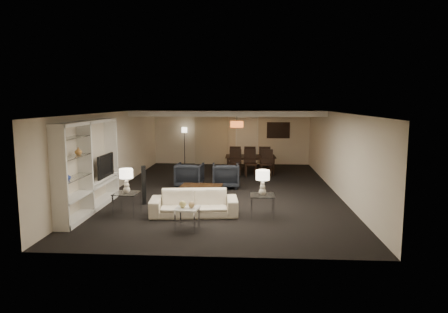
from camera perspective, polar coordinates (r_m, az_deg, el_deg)
floor at (r=12.82m, az=0.00°, el=-4.88°), size 11.00×11.00×0.00m
ceiling at (r=12.50m, az=0.00°, el=6.37°), size 7.00×11.00×0.02m
wall_back at (r=18.06m, az=1.07°, el=2.86°), size 7.00×0.02×2.50m
wall_front at (r=7.19m, az=-2.69°, el=-4.82°), size 7.00×0.02×2.50m
wall_left at (r=13.28m, az=-15.25°, el=0.77°), size 0.02×11.00×2.50m
wall_right at (r=12.87m, az=15.75°, el=0.53°), size 0.02×11.00×2.50m
ceiling_soffit at (r=16.00m, az=0.77°, el=6.34°), size 7.00×4.00×0.20m
curtains at (r=18.05m, az=-1.80°, el=2.70°), size 1.50×0.12×2.40m
door at (r=18.03m, az=3.29°, el=2.20°), size 0.90×0.05×2.10m
painting at (r=18.03m, az=7.76°, el=3.74°), size 0.95×0.04×0.65m
media_unit at (r=10.81m, az=-18.69°, el=-1.35°), size 0.38×3.40×2.35m
pendant_light at (r=16.01m, az=1.84°, el=4.62°), size 0.52×0.52×0.24m
sofa at (r=10.04m, az=-4.31°, el=-6.65°), size 2.23×1.07×0.63m
coffee_table at (r=11.61m, az=-3.23°, el=-5.17°), size 1.22×0.76×0.42m
armchair_left at (r=13.30m, az=-4.95°, el=-2.67°), size 0.91×0.94×0.80m
armchair_right at (r=13.18m, az=0.23°, el=-2.74°), size 0.93×0.95×0.80m
side_table_left at (r=10.42m, az=-13.67°, el=-6.54°), size 0.64×0.64×0.55m
side_table_right at (r=9.97m, az=5.50°, el=-7.00°), size 0.60×0.60×0.55m
table_lamp_left at (r=10.29m, az=-13.78°, el=-3.40°), size 0.36×0.36×0.61m
table_lamp_right at (r=9.84m, az=5.54°, el=-3.73°), size 0.34×0.34×0.61m
marble_table at (r=9.01m, az=-5.26°, el=-8.82°), size 0.54×0.54×0.49m
gold_gourd_a at (r=8.94m, az=-5.93°, el=-6.80°), size 0.16×0.16×0.16m
gold_gourd_b at (r=8.91m, az=-4.65°, el=-6.89°), size 0.14×0.14×0.14m
television at (r=11.53m, az=-17.07°, el=-1.27°), size 1.10×0.14×0.63m
vase_blue at (r=9.67m, az=-21.50°, el=-2.71°), size 0.16×0.16×0.17m
vase_amber at (r=10.19m, az=-20.10°, el=0.73°), size 0.17×0.17×0.18m
floor_speaker at (r=11.25m, az=-11.38°, el=-4.03°), size 0.15×0.15×1.08m
dining_table at (r=15.79m, az=3.79°, el=-1.19°), size 1.98×1.14×0.69m
chair_nl at (r=15.13m, az=1.53°, el=-0.94°), size 0.52×0.52×1.02m
chair_nm at (r=15.12m, az=3.81°, el=-0.96°), size 0.53×0.53×1.02m
chair_nr at (r=15.14m, az=6.08°, el=-0.98°), size 0.52×0.52×1.02m
chair_fl at (r=16.42m, az=1.69°, el=-0.25°), size 0.51×0.51×1.02m
chair_fm at (r=16.41m, az=3.79°, el=-0.26°), size 0.52×0.52×1.02m
chair_fr at (r=16.42m, az=5.88°, el=-0.28°), size 0.52×0.52×1.02m
floor_lamp at (r=17.99m, az=-5.66°, el=1.49°), size 0.32×0.32×1.68m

